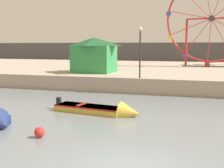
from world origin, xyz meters
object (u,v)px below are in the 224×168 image
Objects in this scene: promenade_lamp_near at (140,45)px; ferris_wheel_red_frame at (211,20)px; mooring_buoy_orange at (39,132)px; motorboat_mustard_yellow at (105,110)px; carnival_booth_green_kiosk at (94,54)px.

ferris_wheel_red_frame is at bearing 69.62° from promenade_lamp_near.
ferris_wheel_red_frame is 28.95m from mooring_buoy_orange.
motorboat_mustard_yellow is 12.43m from carnival_booth_green_kiosk.
carnival_booth_green_kiosk is at bearing 102.51° from mooring_buoy_orange.
ferris_wheel_red_frame is 2.76× the size of promenade_lamp_near.
mooring_buoy_orange is at bearing -97.62° from promenade_lamp_near.
motorboat_mustard_yellow is 0.49× the size of ferris_wheel_red_frame.
ferris_wheel_red_frame reaches higher than carnival_booth_green_kiosk.
carnival_booth_green_kiosk is 1.01× the size of promenade_lamp_near.
mooring_buoy_orange is at bearing -76.60° from carnival_booth_green_kiosk.
ferris_wheel_red_frame is at bearing 83.37° from motorboat_mustard_yellow.
motorboat_mustard_yellow is at bearing -93.21° from promenade_lamp_near.
ferris_wheel_red_frame reaches higher than motorboat_mustard_yellow.
motorboat_mustard_yellow is 5.00m from mooring_buoy_orange.
promenade_lamp_near reaches higher than mooring_buoy_orange.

